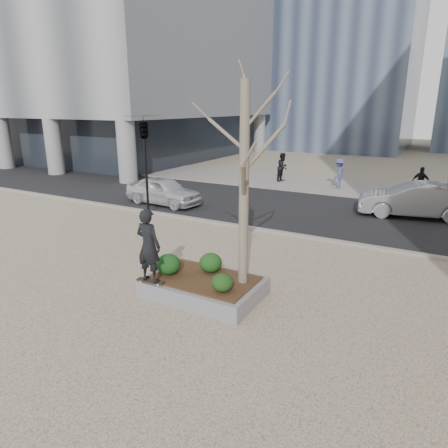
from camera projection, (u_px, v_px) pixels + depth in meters
The scene contains 17 objects.
ground at pixel (174, 287), 11.24m from camera, with size 120.00×120.00×0.00m, color #C1AD8E.
street at pixel (294, 209), 19.61m from camera, with size 60.00×8.00×0.02m, color black.
far_sidewalk at pixel (331, 185), 25.48m from camera, with size 60.00×6.00×0.02m, color gray.
planter at pixel (204, 287), 10.71m from camera, with size 3.00×2.00×0.45m, color gray.
planter_mulch at pixel (204, 279), 10.64m from camera, with size 2.70×1.70×0.04m, color #382314.
sycamore_tree at pixel (244, 154), 9.48m from camera, with size 2.80×2.80×6.60m, color gray, non-canonical shape.
shrub_left at pixel (169, 264), 10.82m from camera, with size 0.66×0.66×0.56m, color #123B13.
shrub_middle at pixel (211, 263), 10.96m from camera, with size 0.63×0.63×0.54m, color #143F14.
shrub_right at pixel (222, 282), 9.82m from camera, with size 0.54×0.54×0.46m, color #1B3A12.
skateboard at pixel (151, 282), 10.41m from camera, with size 0.78×0.20×0.07m, color black, non-canonical shape.
skateboarder at pixel (148, 245), 10.13m from camera, with size 0.70×0.46×1.93m, color black.
police_car at pixel (163, 191), 20.38m from camera, with size 1.67×4.14×1.41m, color silver.
car_silver at pixel (414, 200), 18.01m from camera, with size 1.66×4.76×1.57m, color #9FA2A7.
pedestrian_a at pixel (283, 167), 26.58m from camera, with size 0.91×0.71×1.87m, color black.
pedestrian_b at pixel (339, 173), 24.32m from camera, with size 1.18×0.68×1.82m, color #444C7B.
pedestrian_c at pixel (421, 182), 22.07m from camera, with size 0.96×0.40×1.64m, color black.
traffic_light_near at pixel (146, 167), 17.85m from camera, with size 0.60×2.48×4.50m, color black, non-canonical shape.
Camera 1 is at (6.22, -8.29, 4.90)m, focal length 32.00 mm.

